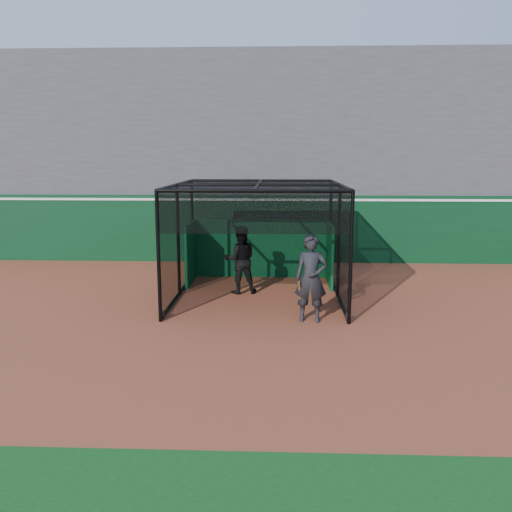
{
  "coord_description": "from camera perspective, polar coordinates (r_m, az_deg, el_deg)",
  "views": [
    {
      "loc": [
        1.52,
        -11.7,
        3.95
      ],
      "look_at": [
        0.96,
        2.0,
        1.4
      ],
      "focal_mm": 38.0,
      "sensor_mm": 36.0,
      "label": 1
    }
  ],
  "objects": [
    {
      "name": "ground",
      "position": [
        12.44,
        -4.86,
        -8.01
      ],
      "size": [
        120.0,
        120.0,
        0.0
      ],
      "primitive_type": "plane",
      "color": "#98492C",
      "rests_on": "ground"
    },
    {
      "name": "batting_cage",
      "position": [
        15.25,
        0.22,
        1.56
      ],
      "size": [
        4.62,
        5.23,
        3.15
      ],
      "color": "black",
      "rests_on": "ground"
    },
    {
      "name": "on_deck_player",
      "position": [
        13.01,
        5.81,
        -2.37
      ],
      "size": [
        0.82,
        0.58,
        2.12
      ],
      "color": "black",
      "rests_on": "ground"
    },
    {
      "name": "batter",
      "position": [
        15.65,
        -1.67,
        -0.4
      ],
      "size": [
        1.07,
        0.9,
        1.97
      ],
      "primitive_type": "imported",
      "rotation": [
        0.0,
        0.0,
        3.32
      ],
      "color": "black",
      "rests_on": "ground"
    },
    {
      "name": "outfield_wall",
      "position": [
        20.43,
        -1.96,
        3.04
      ],
      "size": [
        50.0,
        0.5,
        2.5
      ],
      "color": "#093518",
      "rests_on": "ground"
    },
    {
      "name": "grandstand",
      "position": [
        24.03,
        -1.32,
        11.78
      ],
      "size": [
        50.0,
        7.85,
        8.95
      ],
      "color": "#4C4C4F",
      "rests_on": "ground"
    }
  ]
}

